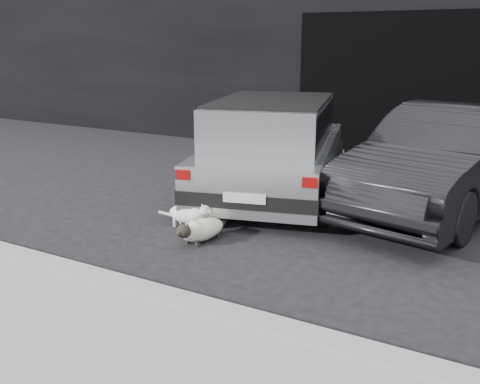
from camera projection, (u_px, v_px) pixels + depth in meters
The scene contains 8 objects.
ground at pixel (249, 211), 6.88m from camera, with size 80.00×80.00×0.00m, color black.
building_facade at pixel (434, 20), 10.76m from camera, with size 34.00×4.00×5.00m, color black.
garage_opening at pixel (406, 88), 9.40m from camera, with size 4.00×0.10×2.60m, color black.
curb at pixel (204, 311), 4.21m from camera, with size 18.00×0.25×0.12m, color gray.
silver_hatchback at pixel (273, 143), 7.44m from camera, with size 2.55×3.96×1.35m.
second_car at pixel (447, 159), 6.76m from camera, with size 1.40×4.01×1.32m, color black.
cat_siamese at pixel (200, 230), 5.78m from camera, with size 0.39×0.86×0.30m.
cat_white at pixel (190, 214), 6.20m from camera, with size 0.74×0.26×0.34m.
Camera 1 is at (3.10, -5.77, 2.12)m, focal length 40.00 mm.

